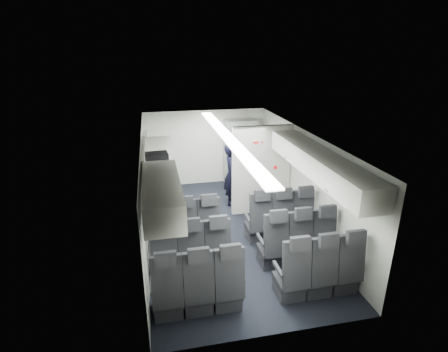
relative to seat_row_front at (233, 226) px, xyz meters
name	(u,v)px	position (x,y,z in m)	size (l,w,h in m)	color
cabin_shell	(228,184)	(0.00, 0.53, 0.72)	(3.41, 6.01, 2.16)	black
seat_row_front	(233,226)	(0.00, 0.00, 0.00)	(3.33, 0.56, 1.24)	#232326
seat_row_mid	(245,250)	(0.00, -0.90, 0.00)	(3.33, 0.56, 1.24)	#232326
seat_row_rear	(260,282)	(0.00, -1.80, 0.00)	(3.33, 0.56, 1.24)	#232326
overhead_bin_left_rear	(162,194)	(-1.40, -1.47, 1.46)	(0.53, 1.80, 0.40)	white
overhead_bin_left_front_open	(156,164)	(-1.44, 0.28, 1.33)	(0.64, 1.70, 0.72)	#9E9E93
overhead_bin_right_rear	(343,179)	(1.40, -1.47, 1.46)	(0.53, 1.80, 0.40)	white
overhead_bin_right_front	(298,149)	(1.40, 0.28, 1.46)	(0.53, 1.70, 0.40)	white
bulkhead_partition	(261,170)	(0.98, 1.33, 0.67)	(1.40, 0.15, 2.13)	silver
galley_unit	(240,153)	(0.95, 3.25, 0.55)	(0.85, 0.52, 1.90)	#939399
boarding_door	(148,172)	(-1.64, 2.09, 0.55)	(0.12, 1.27, 1.86)	silver
flight_attendant	(231,174)	(0.41, 1.95, 0.39)	(0.58, 0.38, 1.59)	black
carry_on_bag	(156,160)	(-1.43, 0.29, 1.42)	(0.43, 0.30, 0.26)	black
papers	(239,167)	(0.60, 1.90, 0.59)	(0.18, 0.02, 0.13)	white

